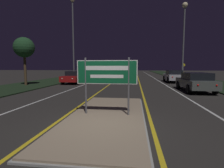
{
  "coord_description": "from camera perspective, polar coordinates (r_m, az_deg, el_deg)",
  "views": [
    {
      "loc": [
        1.03,
        -5.45,
        1.9
      ],
      "look_at": [
        0.0,
        2.46,
        1.1
      ],
      "focal_mm": 28.0,
      "sensor_mm": 36.0,
      "label": 1
    }
  ],
  "objects": [
    {
      "name": "ground_plane",
      "position": [
        5.86,
        -3.18,
        -13.19
      ],
      "size": [
        160.0,
        160.0,
        0.0
      ],
      "primitive_type": "plane",
      "color": "#282623"
    },
    {
      "name": "median_island",
      "position": [
        6.75,
        -1.66,
        -10.25
      ],
      "size": [
        2.82,
        6.97,
        0.1
      ],
      "color": "#999993",
      "rests_on": "ground_plane"
    },
    {
      "name": "verge_left",
      "position": [
        27.6,
        -15.05,
        1.68
      ],
      "size": [
        5.0,
        100.0,
        0.08
      ],
      "color": "black",
      "rests_on": "ground_plane"
    },
    {
      "name": "verge_right",
      "position": [
        26.89,
        25.75,
        1.2
      ],
      "size": [
        5.0,
        100.0,
        0.08
      ],
      "color": "black",
      "rests_on": "ground_plane"
    },
    {
      "name": "centre_line_yellow_left",
      "position": [
        30.62,
        2.46,
        2.19
      ],
      "size": [
        0.12,
        70.0,
        0.01
      ],
      "color": "gold",
      "rests_on": "ground_plane"
    },
    {
      "name": "centre_line_yellow_right",
      "position": [
        30.51,
        8.46,
        2.12
      ],
      "size": [
        0.12,
        70.0,
        0.01
      ],
      "color": "gold",
      "rests_on": "ground_plane"
    },
    {
      "name": "lane_line_white_left",
      "position": [
        30.95,
        -2.34,
        2.22
      ],
      "size": [
        0.12,
        70.0,
        0.01
      ],
      "color": "silver",
      "rests_on": "ground_plane"
    },
    {
      "name": "lane_line_white_right",
      "position": [
        30.67,
        13.33,
        2.04
      ],
      "size": [
        0.12,
        70.0,
        0.01
      ],
      "color": "silver",
      "rests_on": "ground_plane"
    },
    {
      "name": "edge_line_white_left",
      "position": [
        31.6,
        -7.72,
        2.25
      ],
      "size": [
        0.1,
        70.0,
        0.01
      ],
      "color": "silver",
      "rests_on": "ground_plane"
    },
    {
      "name": "edge_line_white_right",
      "position": [
        31.13,
        18.83,
        1.94
      ],
      "size": [
        0.1,
        70.0,
        0.01
      ],
      "color": "silver",
      "rests_on": "ground_plane"
    },
    {
      "name": "highway_sign",
      "position": [
        6.49,
        -1.71,
        3.12
      ],
      "size": [
        2.26,
        0.07,
        2.13
      ],
      "color": "#56565B",
      "rests_on": "median_island"
    },
    {
      "name": "streetlight_left_near",
      "position": [
        23.18,
        -12.62,
        16.92
      ],
      "size": [
        0.52,
        0.52,
        10.25
      ],
      "color": "#56565B",
      "rests_on": "ground_plane"
    },
    {
      "name": "streetlight_right_near",
      "position": [
        21.66,
        22.45,
        16.47
      ],
      "size": [
        0.59,
        0.59,
        8.85
      ],
      "color": "#56565B",
      "rests_on": "ground_plane"
    },
    {
      "name": "car_receding_0",
      "position": [
        14.82,
        25.55,
        0.76
      ],
      "size": [
        1.97,
        4.7,
        1.43
      ],
      "color": "#4C514C",
      "rests_on": "ground_plane"
    },
    {
      "name": "car_receding_1",
      "position": [
        22.23,
        19.42,
        2.54
      ],
      "size": [
        1.88,
        4.33,
        1.47
      ],
      "color": "#B7B7BC",
      "rests_on": "ground_plane"
    },
    {
      "name": "car_approaching_0",
      "position": [
        20.26,
        -12.14,
        2.28
      ],
      "size": [
        1.89,
        4.31,
        1.38
      ],
      "color": "maroon",
      "rests_on": "ground_plane"
    },
    {
      "name": "car_approaching_1",
      "position": [
        29.76,
        -5.84,
        3.53
      ],
      "size": [
        1.89,
        4.45,
        1.4
      ],
      "color": "#B7B7BC",
      "rests_on": "ground_plane"
    },
    {
      "name": "car_approaching_2",
      "position": [
        44.64,
        -1.66,
        4.23
      ],
      "size": [
        1.85,
        4.5,
        1.36
      ],
      "color": "black",
      "rests_on": "ground_plane"
    },
    {
      "name": "warning_sign",
      "position": [
        30.27,
        22.28,
        4.55
      ],
      "size": [
        0.6,
        0.06,
        2.35
      ],
      "color": "#56565B",
      "rests_on": "verge_right"
    },
    {
      "name": "roadside_palm_left",
      "position": [
        19.15,
        -26.78,
        10.47
      ],
      "size": [
        1.94,
        1.94,
        4.62
      ],
      "color": "#4C3823",
      "rests_on": "verge_left"
    }
  ]
}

